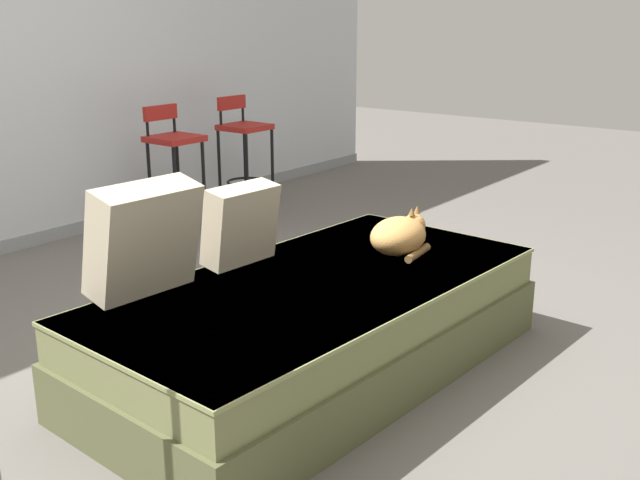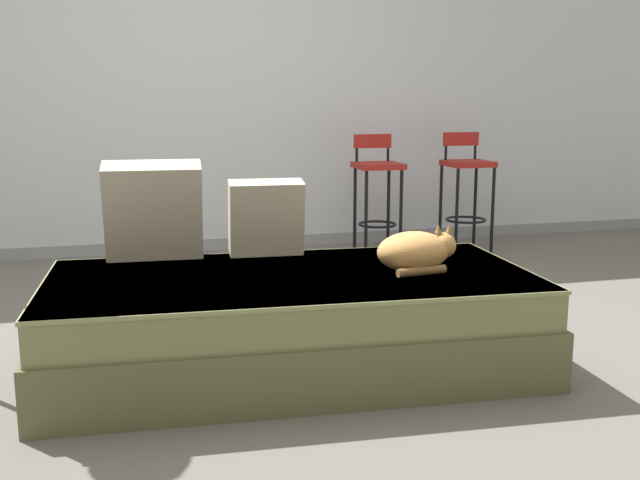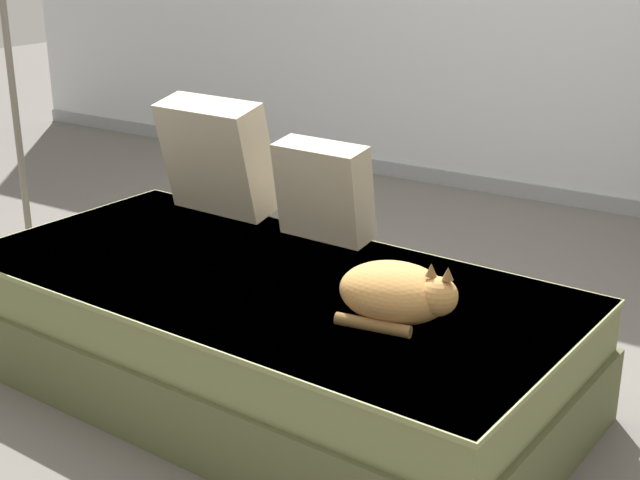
{
  "view_description": "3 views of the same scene",
  "coord_description": "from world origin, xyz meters",
  "px_view_note": "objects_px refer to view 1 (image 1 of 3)",
  "views": [
    {
      "loc": [
        -2.31,
        -2.19,
        1.47
      ],
      "look_at": [
        0.15,
        -0.3,
        0.53
      ],
      "focal_mm": 42.0,
      "sensor_mm": 36.0,
      "label": 1
    },
    {
      "loc": [
        -0.66,
        -3.37,
        1.14
      ],
      "look_at": [
        0.15,
        -0.3,
        0.53
      ],
      "focal_mm": 42.0,
      "sensor_mm": 36.0,
      "label": 2
    },
    {
      "loc": [
        1.6,
        -2.53,
        1.48
      ],
      "look_at": [
        0.15,
        -0.3,
        0.53
      ],
      "focal_mm": 50.0,
      "sensor_mm": 36.0,
      "label": 3
    }
  ],
  "objects_px": {
    "throw_pillow_corner": "(144,239)",
    "cat": "(400,235)",
    "couch": "(317,325)",
    "bar_stool_near_window": "(174,156)",
    "bar_stool_by_doorway": "(244,144)",
    "throw_pillow_middle": "(240,224)"
  },
  "relations": [
    {
      "from": "couch",
      "to": "bar_stool_near_window",
      "type": "distance_m",
      "value": 2.4
    },
    {
      "from": "throw_pillow_corner",
      "to": "cat",
      "type": "relative_size",
      "value": 1.23
    },
    {
      "from": "bar_stool_near_window",
      "to": "bar_stool_by_doorway",
      "type": "relative_size",
      "value": 0.99
    },
    {
      "from": "bar_stool_near_window",
      "to": "bar_stool_by_doorway",
      "type": "distance_m",
      "value": 0.7
    },
    {
      "from": "throw_pillow_middle",
      "to": "throw_pillow_corner",
      "type": "bearing_deg",
      "value": 176.87
    },
    {
      "from": "throw_pillow_middle",
      "to": "bar_stool_by_doorway",
      "type": "xyz_separation_m",
      "value": [
        1.84,
        1.7,
        -0.06
      ]
    },
    {
      "from": "throw_pillow_corner",
      "to": "bar_stool_near_window",
      "type": "xyz_separation_m",
      "value": [
        1.64,
        1.67,
        -0.1
      ]
    },
    {
      "from": "couch",
      "to": "throw_pillow_corner",
      "type": "xyz_separation_m",
      "value": [
        -0.54,
        0.43,
        0.43
      ]
    },
    {
      "from": "couch",
      "to": "bar_stool_near_window",
      "type": "xyz_separation_m",
      "value": [
        1.11,
        2.11,
        0.33
      ]
    },
    {
      "from": "throw_pillow_corner",
      "to": "cat",
      "type": "distance_m",
      "value": 1.19
    },
    {
      "from": "throw_pillow_corner",
      "to": "cat",
      "type": "xyz_separation_m",
      "value": [
        1.06,
        -0.51,
        -0.14
      ]
    },
    {
      "from": "couch",
      "to": "bar_stool_by_doorway",
      "type": "xyz_separation_m",
      "value": [
        1.81,
        2.11,
        0.32
      ]
    },
    {
      "from": "throw_pillow_corner",
      "to": "bar_stool_by_doorway",
      "type": "distance_m",
      "value": 2.88
    },
    {
      "from": "throw_pillow_corner",
      "to": "cat",
      "type": "height_order",
      "value": "throw_pillow_corner"
    },
    {
      "from": "couch",
      "to": "cat",
      "type": "bearing_deg",
      "value": -8.27
    },
    {
      "from": "throw_pillow_middle",
      "to": "bar_stool_by_doorway",
      "type": "bearing_deg",
      "value": 42.82
    },
    {
      "from": "throw_pillow_corner",
      "to": "bar_stool_by_doorway",
      "type": "bearing_deg",
      "value": 35.53
    },
    {
      "from": "cat",
      "to": "bar_stool_by_doorway",
      "type": "bearing_deg",
      "value": 59.56
    },
    {
      "from": "cat",
      "to": "bar_stool_by_doorway",
      "type": "relative_size",
      "value": 0.42
    },
    {
      "from": "bar_stool_near_window",
      "to": "bar_stool_by_doorway",
      "type": "height_order",
      "value": "bar_stool_by_doorway"
    },
    {
      "from": "bar_stool_by_doorway",
      "to": "bar_stool_near_window",
      "type": "bearing_deg",
      "value": 179.96
    },
    {
      "from": "throw_pillow_corner",
      "to": "bar_stool_near_window",
      "type": "height_order",
      "value": "bar_stool_near_window"
    }
  ]
}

